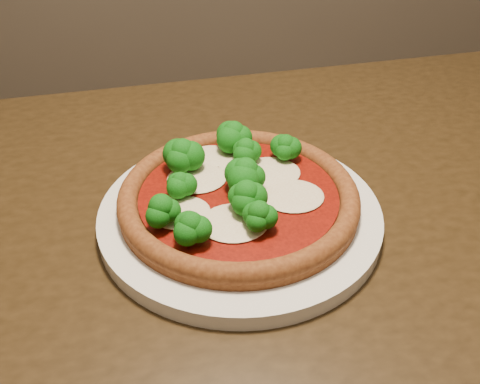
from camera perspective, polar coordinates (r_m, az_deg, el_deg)
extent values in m
cube|color=black|center=(0.62, 0.84, -3.97)|extent=(1.22, 0.88, 0.04)
cylinder|color=black|center=(1.28, 20.03, -3.79)|extent=(0.06, 0.06, 0.71)
cylinder|color=silver|center=(0.60, 0.00, -2.39)|extent=(0.31, 0.31, 0.02)
cylinder|color=brown|center=(0.60, -0.14, -0.87)|extent=(0.26, 0.26, 0.01)
torus|color=brown|center=(0.59, -0.14, -0.33)|extent=(0.27, 0.27, 0.02)
cylinder|color=maroon|center=(0.59, -0.14, -0.29)|extent=(0.22, 0.22, 0.00)
ellipsoid|color=beige|center=(0.59, 5.67, -0.40)|extent=(0.07, 0.06, 0.01)
ellipsoid|color=beige|center=(0.61, -4.63, 1.50)|extent=(0.07, 0.06, 0.01)
ellipsoid|color=beige|center=(0.56, -6.40, -2.14)|extent=(0.06, 0.06, 0.01)
ellipsoid|color=beige|center=(0.65, -3.17, 3.85)|extent=(0.06, 0.05, 0.00)
ellipsoid|color=beige|center=(0.64, -0.01, 3.17)|extent=(0.05, 0.05, 0.00)
ellipsoid|color=beige|center=(0.55, -0.63, -3.27)|extent=(0.07, 0.06, 0.01)
ellipsoid|color=beige|center=(0.62, 3.18, 2.13)|extent=(0.07, 0.07, 0.01)
ellipsoid|color=#137713|center=(0.53, 2.05, -2.34)|extent=(0.04, 0.04, 0.03)
ellipsoid|color=#137713|center=(0.63, 0.61, 4.59)|extent=(0.04, 0.04, 0.03)
ellipsoid|color=#137713|center=(0.64, 4.88, 4.99)|extent=(0.04, 0.04, 0.03)
ellipsoid|color=#137713|center=(0.62, -6.12, 4.16)|extent=(0.05, 0.05, 0.04)
ellipsoid|color=#137713|center=(0.65, -0.68, 6.21)|extent=(0.05, 0.05, 0.04)
ellipsoid|color=#137713|center=(0.55, 0.68, -0.30)|extent=(0.05, 0.05, 0.04)
ellipsoid|color=#137713|center=(0.51, -5.22, -3.59)|extent=(0.04, 0.04, 0.04)
ellipsoid|color=#137713|center=(0.58, 0.59, 2.10)|extent=(0.05, 0.05, 0.04)
ellipsoid|color=#137713|center=(0.54, -8.38, -1.70)|extent=(0.04, 0.04, 0.04)
ellipsoid|color=#137713|center=(0.58, -6.36, 0.99)|extent=(0.03, 0.03, 0.03)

